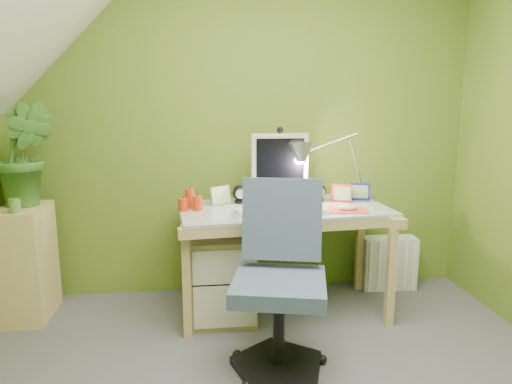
{
  "coord_description": "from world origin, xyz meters",
  "views": [
    {
      "loc": [
        -0.32,
        -1.73,
        1.4
      ],
      "look_at": [
        0.0,
        1.0,
        0.85
      ],
      "focal_mm": 33.0,
      "sensor_mm": 36.0,
      "label": 1
    }
  ],
  "objects": [
    {
      "name": "radiator",
      "position": [
        1.05,
        1.46,
        0.2
      ],
      "size": [
        0.4,
        0.17,
        0.39
      ],
      "primitive_type": "cube",
      "rotation": [
        0.0,
        0.0,
        -0.04
      ],
      "color": "silver",
      "rests_on": "floor"
    },
    {
      "name": "desk",
      "position": [
        0.2,
        1.18,
        0.36
      ],
      "size": [
        1.38,
        0.79,
        0.71
      ],
      "primitive_type": null,
      "rotation": [
        0.0,
        0.0,
        0.1
      ],
      "color": "tan",
      "rests_on": "floor"
    },
    {
      "name": "wall_back",
      "position": [
        0.0,
        1.6,
        1.2
      ],
      "size": [
        3.2,
        0.01,
        2.4
      ],
      "primitive_type": "cube",
      "color": "olive",
      "rests_on": "floor"
    },
    {
      "name": "amber_tumbler",
      "position": [
        0.38,
        1.1,
        0.76
      ],
      "size": [
        0.08,
        0.08,
        0.09
      ],
      "primitive_type": "cylinder",
      "rotation": [
        0.0,
        0.0,
        -0.13
      ],
      "color": "maroon",
      "rests_on": "desk"
    },
    {
      "name": "speaker_right",
      "position": [
        0.47,
        1.34,
        0.77
      ],
      "size": [
        0.12,
        0.12,
        0.12
      ],
      "primitive_type": null,
      "rotation": [
        0.0,
        0.0,
        0.21
      ],
      "color": "black",
      "rests_on": "desk"
    },
    {
      "name": "keyboard",
      "position": [
        0.12,
        1.04,
        0.72
      ],
      "size": [
        0.47,
        0.19,
        0.02
      ],
      "primitive_type": "cube",
      "rotation": [
        0.0,
        0.0,
        0.09
      ],
      "color": "white",
      "rests_on": "desk"
    },
    {
      "name": "mousepad",
      "position": [
        0.58,
        1.04,
        0.71
      ],
      "size": [
        0.26,
        0.21,
        0.01
      ],
      "primitive_type": "cube",
      "rotation": [
        0.0,
        0.0,
        -0.16
      ],
      "color": "#DA4422",
      "rests_on": "desk"
    },
    {
      "name": "side_ledge",
      "position": [
        -1.45,
        1.28,
        0.37
      ],
      "size": [
        0.27,
        0.42,
        0.73
      ],
      "primitive_type": "cube",
      "color": "tan",
      "rests_on": "floor"
    },
    {
      "name": "monitor",
      "position": [
        0.2,
        1.36,
        0.96
      ],
      "size": [
        0.37,
        0.22,
        0.51
      ],
      "primitive_type": null,
      "rotation": [
        0.0,
        0.0,
        -0.01
      ],
      "color": "beige",
      "rests_on": "desk"
    },
    {
      "name": "candle_cluster",
      "position": [
        -0.4,
        1.19,
        0.77
      ],
      "size": [
        0.17,
        0.15,
        0.12
      ],
      "primitive_type": null,
      "rotation": [
        0.0,
        0.0,
        0.07
      ],
      "color": "red",
      "rests_on": "desk"
    },
    {
      "name": "speaker_left",
      "position": [
        -0.07,
        1.34,
        0.77
      ],
      "size": [
        0.12,
        0.12,
        0.12
      ],
      "primitive_type": null,
      "rotation": [
        0.0,
        0.0,
        0.17
      ],
      "color": "black",
      "rests_on": "desk"
    },
    {
      "name": "photo_frame_red",
      "position": [
        0.62,
        1.3,
        0.77
      ],
      "size": [
        0.13,
        0.08,
        0.12
      ],
      "primitive_type": "cube",
      "rotation": [
        0.0,
        0.0,
        -0.44
      ],
      "color": "red",
      "rests_on": "desk"
    },
    {
      "name": "desk_lamp",
      "position": [
        0.65,
        1.36,
        1.04
      ],
      "size": [
        0.66,
        0.39,
        0.66
      ],
      "primitive_type": null,
      "rotation": [
        0.0,
        0.0,
        0.21
      ],
      "color": "silver",
      "rests_on": "desk"
    },
    {
      "name": "potted_plant",
      "position": [
        -1.41,
        1.33,
        1.05
      ],
      "size": [
        0.38,
        0.32,
        0.65
      ],
      "primitive_type": "imported",
      "rotation": [
        0.0,
        0.0,
        0.1
      ],
      "color": "#396D24",
      "rests_on": "side_ledge"
    },
    {
      "name": "photo_frame_blue",
      "position": [
        0.76,
        1.34,
        0.77
      ],
      "size": [
        0.14,
        0.05,
        0.12
      ],
      "primitive_type": "cube",
      "rotation": [
        0.0,
        0.0,
        -0.22
      ],
      "color": "#151791",
      "rests_on": "desk"
    },
    {
      "name": "task_chair",
      "position": [
        0.06,
        0.48,
        0.48
      ],
      "size": [
        0.64,
        0.64,
        0.96
      ],
      "primitive_type": null,
      "rotation": [
        0.0,
        0.0,
        -0.23
      ],
      "color": "#404F69",
      "rests_on": "floor"
    },
    {
      "name": "photo_frame_green",
      "position": [
        -0.2,
        1.32,
        0.77
      ],
      "size": [
        0.13,
        0.09,
        0.12
      ],
      "primitive_type": "cube",
      "rotation": [
        0.0,
        0.0,
        0.51
      ],
      "color": "#B3DE98",
      "rests_on": "desk"
    },
    {
      "name": "mouse",
      "position": [
        0.58,
        1.04,
        0.73
      ],
      "size": [
        0.13,
        0.09,
        0.04
      ],
      "primitive_type": "ellipsoid",
      "rotation": [
        0.0,
        0.0,
        0.12
      ],
      "color": "silver",
      "rests_on": "mousepad"
    },
    {
      "name": "green_cup",
      "position": [
        -1.43,
        1.13,
        0.77
      ],
      "size": [
        0.07,
        0.07,
        0.08
      ],
      "primitive_type": "cylinder",
      "rotation": [
        0.0,
        0.0,
        -0.09
      ],
      "color": "#568C3A",
      "rests_on": "side_ledge"
    }
  ]
}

